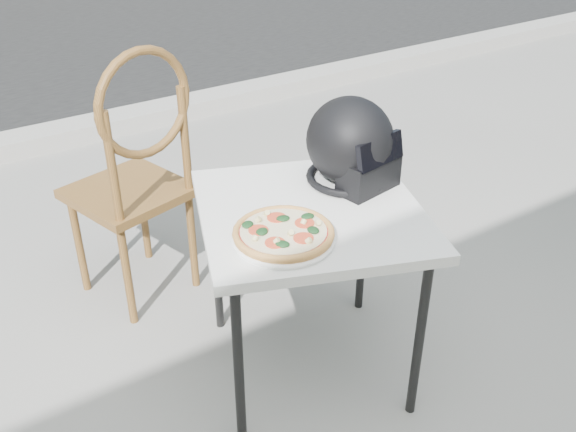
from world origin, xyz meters
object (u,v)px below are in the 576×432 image
cafe_table_main (310,225)px  cafe_chair_main (136,167)px  plate (283,239)px  pizza (283,232)px  helmet (352,146)px

cafe_table_main → cafe_chair_main: size_ratio=0.84×
plate → pizza: (0.00, 0.00, 0.02)m
plate → cafe_chair_main: 0.89m
cafe_table_main → helmet: (0.23, 0.08, 0.20)m
plate → cafe_table_main: bearing=32.4°
plate → pizza: size_ratio=0.87×
pizza → cafe_chair_main: 0.89m
cafe_chair_main → helmet: bearing=114.7°
plate → helmet: bearing=25.8°
cafe_table_main → pizza: (-0.19, -0.12, 0.10)m
plate → pizza: 0.02m
pizza → cafe_chair_main: size_ratio=0.33×
plate → cafe_chair_main: (-0.13, 0.87, -0.08)m
helmet → cafe_chair_main: 0.89m
cafe_table_main → pizza: pizza is taller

